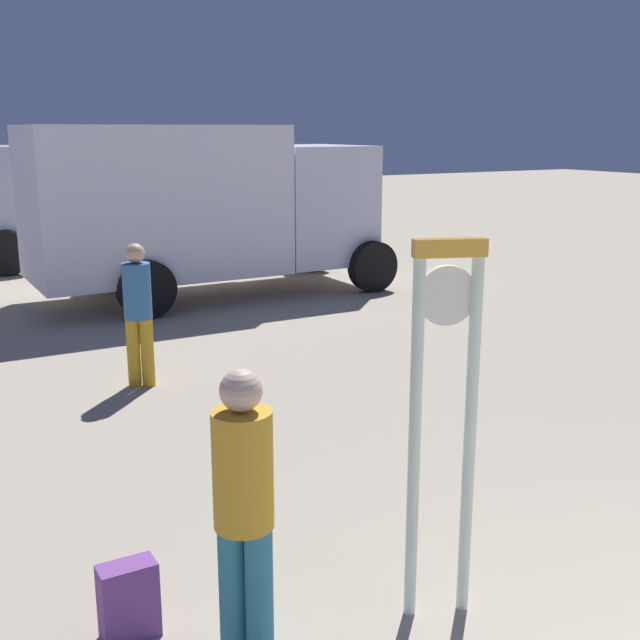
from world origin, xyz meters
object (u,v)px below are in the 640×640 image
object	(u,v)px
person_distant	(138,308)
box_truck_near	(199,204)
standing_clock	(444,400)
backpack	(128,601)
person_near_clock	(244,504)

from	to	relation	value
person_distant	box_truck_near	bearing A→B (deg)	60.49
standing_clock	backpack	distance (m)	2.12
person_near_clock	person_distant	size ratio (longest dim) A/B	1.03
person_near_clock	backpack	xyz separation A→B (m)	(-0.50, 0.52, -0.70)
person_near_clock	person_distant	world-z (taller)	person_near_clock
box_truck_near	person_near_clock	bearing A→B (deg)	-110.20
standing_clock	person_near_clock	world-z (taller)	standing_clock
standing_clock	box_truck_near	bearing A→B (deg)	76.73
backpack	person_distant	world-z (taller)	person_distant
backpack	person_distant	xyz separation A→B (m)	(1.45, 4.38, 0.68)
person_near_clock	box_truck_near	world-z (taller)	box_truck_near
backpack	box_truck_near	xyz separation A→B (m)	(3.87, 8.66, 1.37)
standing_clock	backpack	bearing A→B (deg)	158.06
backpack	standing_clock	bearing A→B (deg)	-21.94
person_distant	box_truck_near	distance (m)	4.97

